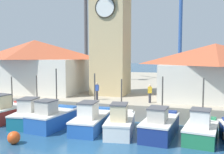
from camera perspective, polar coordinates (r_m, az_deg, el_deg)
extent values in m
cube|color=#A89E89|center=(41.68, 9.05, -1.87)|extent=(120.00, 40.00, 1.36)
cube|color=#AD2823|center=(23.98, -21.72, -7.51)|extent=(2.63, 4.35, 1.11)
cube|color=#AD2823|center=(25.07, -18.72, -5.31)|extent=(1.81, 0.85, 0.24)
cube|color=silver|center=(23.86, -21.76, -6.08)|extent=(2.70, 4.42, 0.12)
cube|color=beige|center=(23.29, -23.11, -4.94)|extent=(1.39, 1.40, 1.04)
cube|color=#4C4C51|center=(23.21, -23.16, -3.59)|extent=(1.49, 1.49, 0.08)
cylinder|color=#4C4742|center=(24.00, -20.96, -2.85)|extent=(0.10, 0.10, 2.48)
torus|color=black|center=(24.92, -23.09, -7.09)|extent=(0.20, 0.53, 0.52)
cube|color=#196B7F|center=(22.45, -16.61, -8.34)|extent=(2.64, 5.31, 1.01)
cube|color=#196B7F|center=(24.36, -14.33, -5.74)|extent=(1.69, 0.84, 0.24)
cube|color=silver|center=(22.33, -16.64, -6.95)|extent=(2.71, 5.38, 0.12)
cube|color=beige|center=(21.44, -17.70, -5.93)|extent=(1.36, 1.68, 1.01)
cube|color=#4C4C51|center=(21.35, -17.74, -4.50)|extent=(1.45, 1.77, 0.08)
cylinder|color=#4C4742|center=(22.66, -16.04, -3.13)|extent=(0.10, 0.10, 2.71)
torus|color=black|center=(23.12, -18.67, -8.01)|extent=(0.20, 0.53, 0.52)
cube|color=#2356A8|center=(20.75, -12.74, -9.17)|extent=(2.44, 4.37, 1.13)
cube|color=#2356A8|center=(22.06, -9.92, -6.45)|extent=(1.75, 0.79, 0.24)
cube|color=silver|center=(20.61, -12.78, -7.51)|extent=(2.51, 4.44, 0.12)
cube|color=#B2ADA3|center=(19.93, -14.06, -6.43)|extent=(1.33, 1.38, 0.92)
cube|color=#4C4C51|center=(19.84, -14.09, -5.02)|extent=(1.41, 1.47, 0.08)
cylinder|color=#4C4742|center=(20.73, -12.01, -2.70)|extent=(0.10, 0.10, 3.24)
torus|color=black|center=(21.55, -14.73, -8.68)|extent=(0.18, 0.53, 0.52)
cube|color=#2356A8|center=(19.97, -4.32, -9.87)|extent=(2.14, 5.25, 0.96)
cube|color=#2356A8|center=(22.00, -2.40, -6.88)|extent=(1.60, 0.69, 0.24)
cube|color=silver|center=(19.85, -4.33, -8.40)|extent=(2.20, 5.31, 0.12)
cube|color=silver|center=(18.88, -5.21, -7.24)|extent=(1.19, 1.61, 1.08)
cube|color=#4C4C51|center=(18.77, -5.23, -5.51)|extent=(1.28, 1.69, 0.08)
cylinder|color=#4C4742|center=(20.14, -3.78, -3.58)|extent=(0.10, 0.10, 3.07)
torus|color=black|center=(20.54, -6.78, -9.48)|extent=(0.15, 0.53, 0.52)
cube|color=silver|center=(18.97, 1.86, -10.61)|extent=(2.35, 4.67, 0.99)
cube|color=silver|center=(20.73, 2.55, -7.52)|extent=(1.53, 0.81, 0.24)
cube|color=silver|center=(18.83, 1.86, -9.02)|extent=(2.41, 4.74, 0.12)
cube|color=beige|center=(17.93, 1.55, -7.74)|extent=(1.21, 1.48, 1.09)
cube|color=#4C4C51|center=(17.82, 1.56, -5.90)|extent=(1.30, 1.57, 0.08)
cylinder|color=#4C4742|center=(19.09, 2.08, -4.50)|extent=(0.10, 0.10, 2.71)
torus|color=black|center=(19.31, -0.86, -10.33)|extent=(0.19, 0.53, 0.52)
cube|color=navy|center=(18.60, 10.44, -10.83)|extent=(2.26, 4.86, 1.10)
cube|color=navy|center=(20.45, 11.70, -7.46)|extent=(1.63, 0.73, 0.24)
cube|color=silver|center=(18.45, 10.47, -9.03)|extent=(2.33, 4.93, 0.12)
cube|color=#B2ADA3|center=(17.55, 9.94, -8.12)|extent=(1.24, 1.51, 0.85)
cube|color=#4C4C51|center=(17.45, 9.96, -6.64)|extent=(1.32, 1.59, 0.08)
cylinder|color=#4C4742|center=(18.72, 10.92, -4.22)|extent=(0.10, 0.10, 2.83)
torus|color=black|center=(19.05, 7.55, -10.41)|extent=(0.16, 0.53, 0.52)
cube|color=#237A4C|center=(18.46, 18.86, -11.44)|extent=(2.39, 4.25, 0.92)
cube|color=#237A4C|center=(20.02, 19.46, -8.46)|extent=(1.66, 0.80, 0.24)
cube|color=silver|center=(18.32, 18.91, -9.91)|extent=(2.46, 4.32, 0.12)
cube|color=silver|center=(17.50, 18.71, -8.59)|extent=(1.27, 1.35, 1.08)
cube|color=#4C4C51|center=(17.37, 18.76, -6.73)|extent=(1.36, 1.44, 0.08)
cylinder|color=#4C4742|center=(18.49, 19.21, -4.84)|extent=(0.10, 0.10, 3.00)
torus|color=black|center=(18.77, 15.79, -11.08)|extent=(0.19, 0.53, 0.52)
torus|color=black|center=(17.97, 23.16, -11.77)|extent=(0.18, 0.53, 0.52)
cube|color=tan|center=(27.76, -0.27, 6.92)|extent=(3.54, 3.54, 10.36)
cylinder|color=white|center=(26.40, -1.52, 14.90)|extent=(1.95, 0.12, 1.95)
torus|color=#332D23|center=(26.37, -1.55, 14.91)|extent=(2.07, 0.12, 2.07)
cube|color=silver|center=(31.48, -16.34, 0.42)|extent=(11.34, 6.91, 3.69)
pyramid|color=#B25133|center=(31.39, -16.47, 5.75)|extent=(11.74, 7.31, 2.16)
cube|color=silver|center=(25.90, 21.36, -1.11)|extent=(9.71, 6.18, 3.29)
pyramid|color=#B25133|center=(25.77, 21.55, 4.66)|extent=(10.11, 6.58, 1.93)
cube|color=navy|center=(43.01, 14.44, -0.04)|extent=(2.00, 2.00, 1.20)
cylinder|color=#284C93|center=(43.39, 14.74, 13.83)|extent=(0.56, 0.56, 19.68)
cube|color=#353539|center=(41.50, -5.63, -0.09)|extent=(2.00, 2.00, 1.20)
cylinder|color=#4C4C51|center=(41.56, -5.72, 10.80)|extent=(0.56, 0.56, 14.55)
sphere|color=#E54C19|center=(17.87, -20.59, -12.25)|extent=(0.79, 0.79, 0.79)
cylinder|color=#33333D|center=(24.47, -3.30, -3.99)|extent=(0.22, 0.22, 0.85)
cube|color=#2D4CA5|center=(24.37, -3.31, -2.35)|extent=(0.34, 0.22, 0.56)
sphere|color=beige|center=(24.33, -3.31, -1.44)|extent=(0.20, 0.20, 0.20)
cylinder|color=#33333D|center=(23.17, 8.23, -4.54)|extent=(0.22, 0.22, 0.85)
cube|color=gold|center=(23.07, 8.26, -2.81)|extent=(0.34, 0.22, 0.56)
sphere|color=beige|center=(23.02, 8.27, -1.85)|extent=(0.20, 0.20, 0.20)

